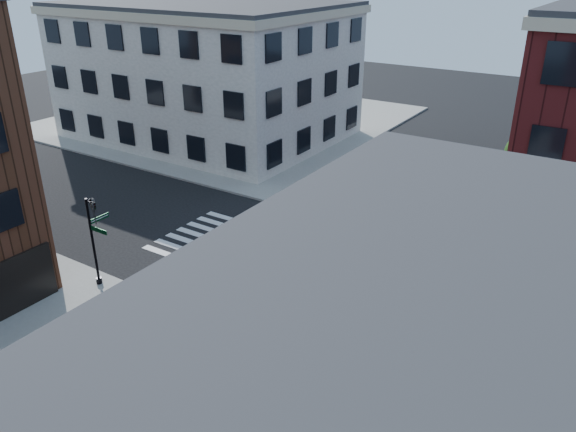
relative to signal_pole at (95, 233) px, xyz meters
The scene contains 8 objects.
ground 9.90m from the signal_pole, 44.81° to the left, with size 120.00×120.00×0.00m, color black.
sidewalk_nw 31.27m from the signal_pole, 117.29° to the left, with size 30.00×30.00×0.15m, color gray.
building_nw 25.92m from the signal_pole, 118.43° to the left, with size 22.00×16.00×11.00m, color beige.
tree_near 21.94m from the signal_pole, 49.38° to the left, with size 2.69×2.69×4.49m.
tree_far 26.78m from the signal_pole, 57.77° to the left, with size 2.43×2.43×4.07m.
signal_pole is the anchor object (origin of this frame).
box_truck 19.71m from the signal_pole, 14.24° to the left, with size 8.25×2.94×3.68m.
traffic_cone 5.94m from the signal_pole, 40.10° to the left, with size 0.47×0.47×0.78m.
Camera 1 is at (13.58, -21.41, 14.44)m, focal length 35.00 mm.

